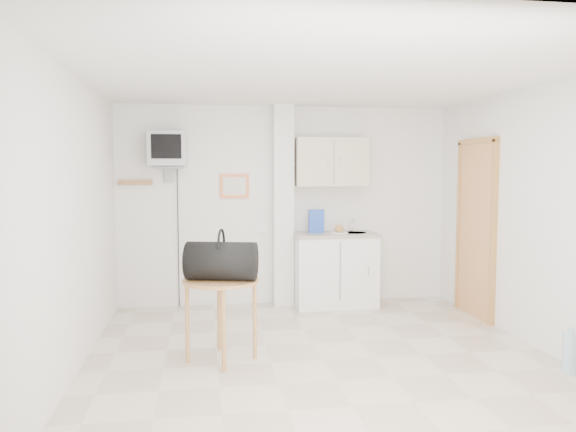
{
  "coord_description": "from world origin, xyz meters",
  "views": [
    {
      "loc": [
        -1.05,
        -4.79,
        1.69
      ],
      "look_at": [
        -0.22,
        0.6,
        1.25
      ],
      "focal_mm": 35.0,
      "sensor_mm": 36.0,
      "label": 1
    }
  ],
  "objects": [
    {
      "name": "ground",
      "position": [
        0.0,
        0.0,
        0.0
      ],
      "size": [
        4.5,
        4.5,
        0.0
      ],
      "primitive_type": "plane",
      "color": "beige",
      "rests_on": "ground"
    },
    {
      "name": "room_envelope",
      "position": [
        0.24,
        0.09,
        1.54
      ],
      "size": [
        4.24,
        4.54,
        2.55
      ],
      "color": "white",
      "rests_on": "ground"
    },
    {
      "name": "kitchenette",
      "position": [
        0.57,
        2.0,
        0.8
      ],
      "size": [
        1.03,
        0.58,
        2.1
      ],
      "color": "white",
      "rests_on": "ground"
    },
    {
      "name": "crt_television",
      "position": [
        -1.45,
        2.02,
        1.94
      ],
      "size": [
        0.44,
        0.45,
        2.15
      ],
      "color": "slate",
      "rests_on": "ground"
    },
    {
      "name": "round_table",
      "position": [
        -0.9,
        0.13,
        0.64
      ],
      "size": [
        0.68,
        0.68,
        0.74
      ],
      "rotation": [
        0.0,
        0.0,
        0.03
      ],
      "color": "#A26D3D",
      "rests_on": "ground"
    },
    {
      "name": "duffel_bag",
      "position": [
        -0.89,
        0.09,
        0.91
      ],
      "size": [
        0.67,
        0.47,
        0.45
      ],
      "rotation": [
        0.0,
        0.0,
        -0.24
      ],
      "color": "black",
      "rests_on": "round_table"
    },
    {
      "name": "water_bottle",
      "position": [
        1.98,
        -0.62,
        0.17
      ],
      "size": [
        0.13,
        0.13,
        0.38
      ],
      "color": "#96BECD",
      "rests_on": "ground"
    }
  ]
}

